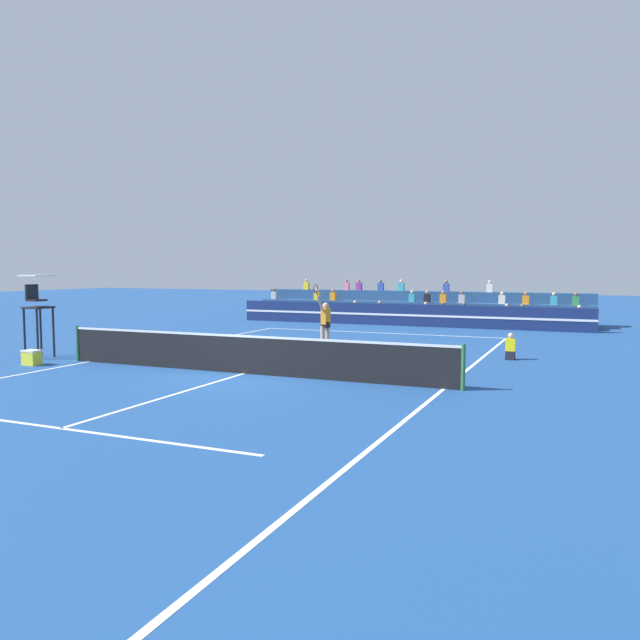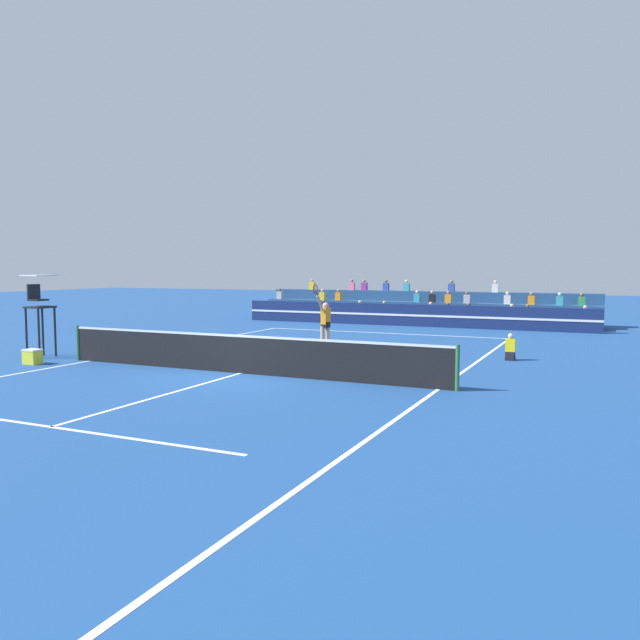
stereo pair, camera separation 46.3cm
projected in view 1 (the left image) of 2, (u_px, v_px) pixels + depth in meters
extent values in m
plane|color=navy|center=(244.00, 374.00, 17.05)|extent=(120.00, 120.00, 0.00)
cube|color=white|center=(379.00, 333.00, 27.93)|extent=(11.00, 0.10, 0.01)
cube|color=white|center=(89.00, 362.00, 19.24)|extent=(0.10, 23.80, 0.01)
cube|color=white|center=(444.00, 389.00, 14.86)|extent=(0.10, 23.80, 0.01)
cube|color=white|center=(61.00, 428.00, 11.18)|extent=(8.25, 0.10, 0.01)
cube|color=white|center=(333.00, 347.00, 22.92)|extent=(8.25, 0.10, 0.01)
cube|color=white|center=(244.00, 373.00, 17.05)|extent=(0.10, 12.85, 0.01)
cylinder|color=#2D6B38|center=(78.00, 343.00, 19.37)|extent=(0.10, 0.10, 1.10)
cylinder|color=#2D6B38|center=(463.00, 367.00, 14.64)|extent=(0.10, 0.10, 1.10)
cube|color=black|center=(244.00, 356.00, 17.01)|extent=(11.90, 0.02, 1.00)
cube|color=white|center=(243.00, 336.00, 16.97)|extent=(11.90, 0.04, 0.06)
cube|color=navy|center=(403.00, 315.00, 31.40)|extent=(18.00, 0.24, 1.10)
cube|color=white|center=(402.00, 315.00, 31.28)|extent=(18.00, 0.02, 0.10)
cube|color=navy|center=(410.00, 319.00, 32.59)|extent=(17.99, 0.95, 0.55)
cube|color=purple|center=(443.00, 310.00, 31.69)|extent=(0.32, 0.22, 0.44)
sphere|color=brown|center=(443.00, 304.00, 31.66)|extent=(0.18, 0.18, 0.18)
cube|color=#2D4CA5|center=(464.00, 311.00, 31.27)|extent=(0.32, 0.22, 0.44)
sphere|color=brown|center=(464.00, 304.00, 31.24)|extent=(0.18, 0.18, 0.18)
cube|color=#2D4CA5|center=(426.00, 310.00, 32.04)|extent=(0.32, 0.22, 0.44)
sphere|color=beige|center=(426.00, 304.00, 32.01)|extent=(0.18, 0.18, 0.18)
cube|color=#B2B2B7|center=(355.00, 308.00, 33.58)|extent=(0.32, 0.22, 0.44)
sphere|color=beige|center=(355.00, 302.00, 33.55)|extent=(0.18, 0.18, 0.18)
cube|color=teal|center=(522.00, 312.00, 30.15)|extent=(0.32, 0.22, 0.44)
sphere|color=brown|center=(522.00, 306.00, 30.13)|extent=(0.18, 0.18, 0.18)
cube|color=#2D4CA5|center=(319.00, 307.00, 34.43)|extent=(0.32, 0.22, 0.44)
sphere|color=brown|center=(319.00, 301.00, 34.40)|extent=(0.18, 0.18, 0.18)
cube|color=pink|center=(507.00, 312.00, 30.44)|extent=(0.32, 0.22, 0.44)
sphere|color=beige|center=(507.00, 305.00, 30.42)|extent=(0.18, 0.18, 0.18)
cube|color=purple|center=(579.00, 314.00, 29.14)|extent=(0.32, 0.22, 0.44)
sphere|color=beige|center=(579.00, 307.00, 29.11)|extent=(0.18, 0.18, 0.18)
cube|color=#338C4C|center=(380.00, 309.00, 33.03)|extent=(0.32, 0.22, 0.44)
sphere|color=tan|center=(380.00, 302.00, 33.00)|extent=(0.18, 0.18, 0.18)
cube|color=navy|center=(415.00, 312.00, 33.43)|extent=(17.99, 0.95, 1.10)
cube|color=silver|center=(502.00, 300.00, 31.41)|extent=(0.32, 0.22, 0.44)
sphere|color=beige|center=(502.00, 293.00, 31.38)|extent=(0.18, 0.18, 0.18)
cube|color=black|center=(427.00, 298.00, 32.93)|extent=(0.32, 0.22, 0.44)
sphere|color=tan|center=(427.00, 292.00, 32.91)|extent=(0.18, 0.18, 0.18)
cube|color=teal|center=(412.00, 298.00, 33.26)|extent=(0.32, 0.22, 0.44)
sphere|color=beige|center=(412.00, 292.00, 33.23)|extent=(0.18, 0.18, 0.18)
cube|color=#B2B2B7|center=(462.00, 299.00, 32.21)|extent=(0.32, 0.22, 0.44)
sphere|color=brown|center=(462.00, 293.00, 32.18)|extent=(0.18, 0.18, 0.18)
cube|color=yellow|center=(317.00, 296.00, 35.46)|extent=(0.32, 0.22, 0.44)
sphere|color=tan|center=(317.00, 291.00, 35.43)|extent=(0.18, 0.18, 0.18)
cube|color=teal|center=(554.00, 301.00, 30.43)|extent=(0.32, 0.22, 0.44)
sphere|color=beige|center=(554.00, 294.00, 30.41)|extent=(0.18, 0.18, 0.18)
cube|color=orange|center=(443.00, 299.00, 32.59)|extent=(0.32, 0.22, 0.44)
sphere|color=#9E7051|center=(443.00, 292.00, 32.57)|extent=(0.18, 0.18, 0.18)
cube|color=#338C4C|center=(576.00, 301.00, 30.04)|extent=(0.32, 0.22, 0.44)
sphere|color=brown|center=(576.00, 294.00, 30.01)|extent=(0.18, 0.18, 0.18)
cube|color=orange|center=(333.00, 296.00, 35.07)|extent=(0.32, 0.22, 0.44)
sphere|color=#9E7051|center=(333.00, 291.00, 35.04)|extent=(0.18, 0.18, 0.18)
cube|color=orange|center=(526.00, 300.00, 30.95)|extent=(0.32, 0.22, 0.44)
sphere|color=#9E7051|center=(526.00, 294.00, 30.93)|extent=(0.18, 0.18, 0.18)
cube|color=#B2B2B7|center=(274.00, 295.00, 36.56)|extent=(0.32, 0.22, 0.44)
sphere|color=brown|center=(274.00, 290.00, 36.53)|extent=(0.18, 0.18, 0.18)
cube|color=navy|center=(419.00, 306.00, 34.28)|extent=(17.99, 0.95, 1.65)
cube|color=purple|center=(359.00, 286.00, 35.41)|extent=(0.32, 0.22, 0.44)
sphere|color=#9E7051|center=(359.00, 281.00, 35.39)|extent=(0.18, 0.18, 0.18)
cube|color=yellow|center=(306.00, 286.00, 36.72)|extent=(0.32, 0.22, 0.44)
sphere|color=tan|center=(306.00, 280.00, 36.69)|extent=(0.18, 0.18, 0.18)
cube|color=pink|center=(347.00, 286.00, 35.72)|extent=(0.32, 0.22, 0.44)
sphere|color=#9E7051|center=(347.00, 281.00, 35.69)|extent=(0.18, 0.18, 0.18)
cube|color=#2D4CA5|center=(446.00, 287.00, 33.44)|extent=(0.32, 0.22, 0.44)
sphere|color=#9E7051|center=(446.00, 282.00, 33.41)|extent=(0.18, 0.18, 0.18)
cube|color=teal|center=(401.00, 287.00, 34.43)|extent=(0.32, 0.22, 0.44)
sphere|color=beige|center=(401.00, 281.00, 34.40)|extent=(0.18, 0.18, 0.18)
cube|color=silver|center=(490.00, 288.00, 32.53)|extent=(0.32, 0.22, 0.44)
sphere|color=beige|center=(490.00, 282.00, 32.50)|extent=(0.18, 0.18, 0.18)
cube|color=#2D4CA5|center=(381.00, 287.00, 34.90)|extent=(0.32, 0.22, 0.44)
sphere|color=brown|center=(381.00, 281.00, 34.87)|extent=(0.18, 0.18, 0.18)
cylinder|color=black|center=(54.00, 333.00, 20.17)|extent=(0.07, 0.07, 1.60)
cylinder|color=black|center=(38.00, 335.00, 19.59)|extent=(0.07, 0.07, 1.60)
cylinder|color=black|center=(41.00, 332.00, 20.39)|extent=(0.07, 0.07, 1.60)
cylinder|color=black|center=(25.00, 334.00, 19.81)|extent=(0.07, 0.07, 1.60)
cube|color=black|center=(38.00, 307.00, 19.92)|extent=(0.68, 0.76, 0.06)
cube|color=black|center=(37.00, 300.00, 19.93)|extent=(0.44, 0.48, 0.06)
cube|color=black|center=(32.00, 292.00, 19.99)|extent=(0.06, 0.48, 0.52)
cube|color=white|center=(37.00, 276.00, 19.84)|extent=(0.76, 0.84, 0.04)
cube|color=black|center=(510.00, 358.00, 19.71)|extent=(0.28, 0.36, 0.12)
cube|color=black|center=(510.00, 354.00, 19.70)|extent=(0.28, 0.24, 0.18)
cube|color=yellow|center=(511.00, 345.00, 19.68)|extent=(0.30, 0.18, 0.40)
sphere|color=beige|center=(511.00, 336.00, 19.65)|extent=(0.17, 0.17, 0.17)
cylinder|color=tan|center=(328.00, 339.00, 21.59)|extent=(0.14, 0.14, 0.90)
cylinder|color=tan|center=(322.00, 339.00, 21.44)|extent=(0.14, 0.14, 0.90)
cube|color=black|center=(326.00, 325.00, 21.47)|extent=(0.23, 0.34, 0.20)
cube|color=orange|center=(326.00, 316.00, 21.45)|extent=(0.24, 0.38, 0.56)
sphere|color=tan|center=(326.00, 306.00, 21.42)|extent=(0.22, 0.22, 0.22)
cube|color=white|center=(329.00, 350.00, 21.60)|extent=(0.27, 0.15, 0.09)
cube|color=white|center=(324.00, 351.00, 21.45)|extent=(0.27, 0.15, 0.09)
cylinder|color=tan|center=(329.00, 317.00, 21.66)|extent=(0.09, 0.09, 0.56)
cylinder|color=tan|center=(320.00, 303.00, 21.07)|extent=(0.13, 0.41, 0.55)
cylinder|color=black|center=(317.00, 293.00, 20.86)|extent=(0.05, 0.15, 0.20)
torus|color=#B21E1E|center=(316.00, 289.00, 20.76)|extent=(0.07, 0.43, 0.43)
sphere|color=#C6DB33|center=(277.00, 351.00, 21.43)|extent=(0.07, 0.07, 0.07)
cube|color=yellow|center=(32.00, 358.00, 18.57)|extent=(0.48, 0.36, 0.40)
cube|color=white|center=(31.00, 351.00, 18.55)|extent=(0.50, 0.38, 0.05)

